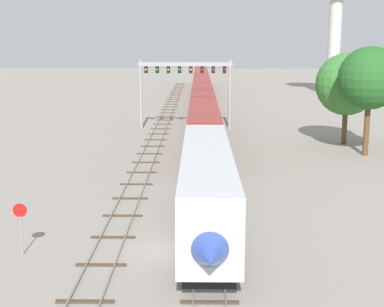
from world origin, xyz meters
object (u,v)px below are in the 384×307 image
(trackside_tree_left, at_px, (347,84))
(signal_gantry, at_px, (185,78))
(passenger_train, at_px, (202,96))
(stop_sign, at_px, (21,222))
(trackside_tree_mid, at_px, (370,78))

(trackside_tree_left, bearing_deg, signal_gantry, 149.92)
(passenger_train, distance_m, trackside_tree_left, 31.41)
(passenger_train, relative_size, trackside_tree_left, 12.90)
(stop_sign, xyz_separation_m, trackside_tree_left, (25.73, 32.42, 4.78))
(stop_sign, bearing_deg, trackside_tree_mid, 45.09)
(signal_gantry, xyz_separation_m, trackside_tree_mid, (18.55, -16.46, 1.05))
(signal_gantry, bearing_deg, trackside_tree_mid, -41.58)
(passenger_train, bearing_deg, trackside_tree_left, -59.68)
(trackside_tree_left, bearing_deg, stop_sign, -128.43)
(signal_gantry, relative_size, stop_sign, 4.20)
(signal_gantry, distance_m, stop_sign, 43.79)
(signal_gantry, bearing_deg, trackside_tree_left, -30.08)
(stop_sign, xyz_separation_m, trackside_tree_mid, (26.30, 26.38, 5.83))
(signal_gantry, height_order, trackside_tree_left, trackside_tree_left)
(signal_gantry, relative_size, trackside_tree_mid, 1.12)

